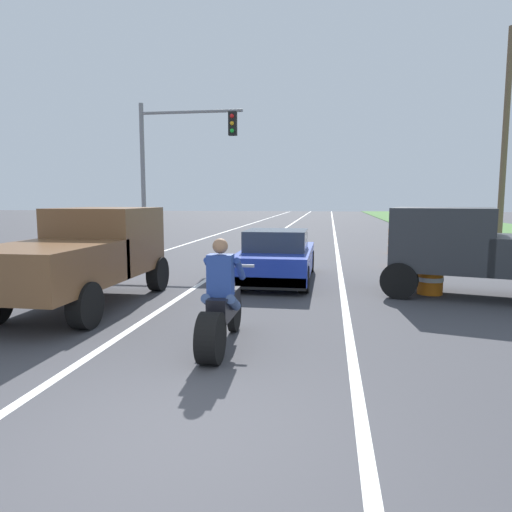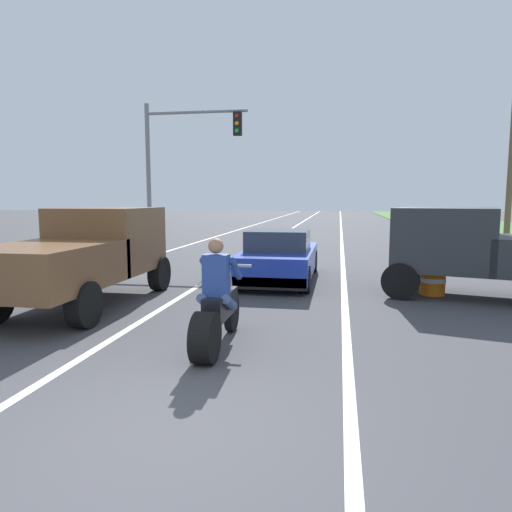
{
  "view_description": "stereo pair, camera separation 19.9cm",
  "coord_description": "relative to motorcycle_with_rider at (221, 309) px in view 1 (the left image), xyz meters",
  "views": [
    {
      "loc": [
        1.45,
        -3.55,
        2.17
      ],
      "look_at": [
        -0.03,
        5.88,
        1.0
      ],
      "focal_mm": 32.63,
      "sensor_mm": 36.0,
      "label": 1
    },
    {
      "loc": [
        1.65,
        -3.52,
        2.17
      ],
      "look_at": [
        -0.03,
        5.88,
        1.0
      ],
      "focal_mm": 32.63,
      "sensor_mm": 36.0,
      "label": 2
    }
  ],
  "objects": [
    {
      "name": "pickup_truck_left_lane_brown",
      "position": [
        -3.36,
        2.31,
        0.51
      ],
      "size": [
        2.02,
        4.8,
        1.98
      ],
      "color": "brown",
      "rests_on": "ground"
    },
    {
      "name": "construction_barrel_mid",
      "position": [
        3.75,
        8.86,
        -0.09
      ],
      "size": [
        0.58,
        0.58,
        1.0
      ],
      "color": "orange",
      "rests_on": "ground"
    },
    {
      "name": "lane_stripe_left_solid",
      "position": [
        -5.33,
        17.16,
        -0.59
      ],
      "size": [
        0.14,
        120.0,
        0.01
      ],
      "primitive_type": "cube",
      "color": "white",
      "rests_on": "ground"
    },
    {
      "name": "lane_stripe_centre_dashed",
      "position": [
        -1.73,
        17.16,
        -0.59
      ],
      "size": [
        0.14,
        120.0,
        0.01
      ],
      "primitive_type": "cube",
      "color": "white",
      "rests_on": "ground"
    },
    {
      "name": "lane_stripe_right_solid",
      "position": [
        1.87,
        17.16,
        -0.59
      ],
      "size": [
        0.14,
        120.0,
        0.01
      ],
      "primitive_type": "cube",
      "color": "white",
      "rests_on": "ground"
    },
    {
      "name": "construction_barrel_far",
      "position": [
        4.12,
        12.57,
        -0.09
      ],
      "size": [
        0.58,
        0.58,
        1.0
      ],
      "color": "orange",
      "rests_on": "ground"
    },
    {
      "name": "pickup_truck_right_shoulder_dark_grey",
      "position": [
        4.96,
        4.4,
        0.51
      ],
      "size": [
        5.14,
        3.14,
        1.98
      ],
      "color": "#2D3035",
      "rests_on": "ground"
    },
    {
      "name": "construction_barrel_nearest",
      "position": [
        3.84,
        4.63,
        -0.09
      ],
      "size": [
        0.58,
        0.58,
        1.0
      ],
      "color": "orange",
      "rests_on": "ground"
    },
    {
      "name": "utility_pole_roadside",
      "position": [
        8.54,
        14.34,
        3.9
      ],
      "size": [
        0.24,
        0.24,
        8.99
      ],
      "primitive_type": "cylinder",
      "color": "brown",
      "rests_on": "ground"
    },
    {
      "name": "ground_plane",
      "position": [
        0.07,
        -2.84,
        -0.59
      ],
      "size": [
        160.0,
        160.0,
        0.0
      ],
      "primitive_type": "plane",
      "color": "#424247"
    },
    {
      "name": "traffic_light_mast_near",
      "position": [
        -4.77,
        11.92,
        3.38
      ],
      "size": [
        4.25,
        0.34,
        6.0
      ],
      "color": "gray",
      "rests_on": "ground"
    },
    {
      "name": "sports_car_blue",
      "position": [
        0.16,
        5.83,
        0.04
      ],
      "size": [
        1.84,
        4.3,
        1.37
      ],
      "color": "#1E38B2",
      "rests_on": "ground"
    },
    {
      "name": "motorcycle_with_rider",
      "position": [
        0.0,
        0.0,
        0.0
      ],
      "size": [
        0.7,
        2.21,
        1.62
      ],
      "color": "black",
      "rests_on": "ground"
    }
  ]
}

